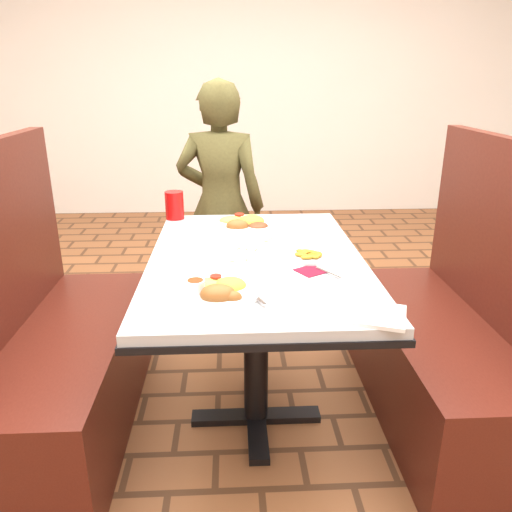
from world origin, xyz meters
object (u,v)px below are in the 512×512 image
at_px(booth_bench_left, 58,358).
at_px(far_dinner_plate, 245,221).
at_px(booth_bench_right, 447,347).
at_px(plantain_plate, 309,256).
at_px(diner_person, 221,206).
at_px(near_dinner_plate, 220,286).
at_px(red_tumbler, 174,205).
at_px(dining_table, 256,279).

distance_m(booth_bench_left, far_dinner_plate, 0.97).
bearing_deg(booth_bench_right, plantain_plate, -176.36).
distance_m(diner_person, plantain_plate, 1.10).
xyz_separation_m(booth_bench_right, diner_person, (-0.95, 1.00, 0.36)).
bearing_deg(booth_bench_left, plantain_plate, -2.21).
bearing_deg(diner_person, booth_bench_right, 143.79).
relative_size(booth_bench_left, near_dinner_plate, 4.76).
bearing_deg(plantain_plate, near_dinner_plate, -136.61).
xyz_separation_m(diner_person, plantain_plate, (0.35, -1.04, 0.07)).
relative_size(booth_bench_right, red_tumbler, 9.15).
bearing_deg(diner_person, far_dinner_plate, 111.31).
bearing_deg(dining_table, diner_person, 98.56).
xyz_separation_m(plantain_plate, red_tumbler, (-0.56, 0.58, 0.05)).
bearing_deg(dining_table, near_dinner_plate, -110.73).
bearing_deg(booth_bench_left, near_dinner_plate, -27.50).
bearing_deg(booth_bench_right, booth_bench_left, 180.00).
bearing_deg(red_tumbler, booth_bench_left, -128.79).
bearing_deg(near_dinner_plate, dining_table, 69.27).
bearing_deg(far_dinner_plate, booth_bench_left, -153.17).
relative_size(booth_bench_right, diner_person, 0.87).
distance_m(booth_bench_left, near_dinner_plate, 0.88).
relative_size(diner_person, near_dinner_plate, 5.50).
xyz_separation_m(booth_bench_right, near_dinner_plate, (-0.93, -0.35, 0.45)).
distance_m(booth_bench_right, far_dinner_plate, 1.02).
distance_m(dining_table, near_dinner_plate, 0.39).
bearing_deg(diner_person, plantain_plate, 118.75).
height_order(near_dinner_plate, plantain_plate, near_dinner_plate).
height_order(dining_table, far_dinner_plate, far_dinner_plate).
height_order(booth_bench_right, red_tumbler, booth_bench_right).
bearing_deg(plantain_plate, booth_bench_left, 177.79).
bearing_deg(diner_person, booth_bench_left, 67.51).
height_order(plantain_plate, red_tumbler, red_tumbler).
xyz_separation_m(dining_table, diner_person, (-0.15, 1.00, 0.04)).
bearing_deg(booth_bench_left, red_tumbler, 51.21).
height_order(booth_bench_left, plantain_plate, booth_bench_left).
height_order(booth_bench_left, red_tumbler, booth_bench_left).
xyz_separation_m(booth_bench_right, far_dinner_plate, (-0.83, 0.39, 0.45)).
distance_m(near_dinner_plate, plantain_plate, 0.45).
xyz_separation_m(booth_bench_right, plantain_plate, (-0.60, -0.04, 0.43)).
bearing_deg(near_dinner_plate, red_tumbler, 104.37).
xyz_separation_m(diner_person, red_tumbler, (-0.21, -0.46, 0.12)).
xyz_separation_m(far_dinner_plate, red_tumbler, (-0.33, 0.16, 0.04)).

